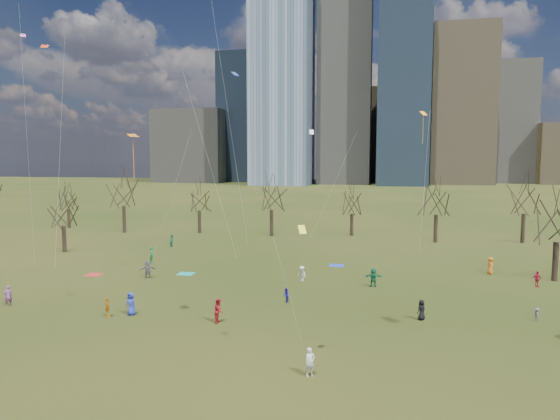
% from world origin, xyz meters
% --- Properties ---
extents(ground, '(500.00, 500.00, 0.00)m').
position_xyz_m(ground, '(0.00, 0.00, 0.00)').
color(ground, black).
rests_on(ground, ground).
extents(downtown_skyline, '(212.50, 78.00, 118.00)m').
position_xyz_m(downtown_skyline, '(-2.43, 210.64, 39.01)').
color(downtown_skyline, slate).
rests_on(downtown_skyline, ground).
extents(bare_tree_row, '(113.04, 29.80, 9.50)m').
position_xyz_m(bare_tree_row, '(-0.09, 37.22, 6.12)').
color(bare_tree_row, black).
rests_on(bare_tree_row, ground).
extents(blanket_teal, '(1.60, 1.50, 0.03)m').
position_xyz_m(blanket_teal, '(-10.23, 13.63, 0.01)').
color(blanket_teal, teal).
rests_on(blanket_teal, ground).
extents(blanket_navy, '(1.60, 1.50, 0.03)m').
position_xyz_m(blanket_navy, '(4.65, 20.73, 0.01)').
color(blanket_navy, '#253BAD').
rests_on(blanket_navy, ground).
extents(blanket_crimson, '(1.60, 1.50, 0.03)m').
position_xyz_m(blanket_crimson, '(-19.31, 11.37, 0.01)').
color(blanket_crimson, red).
rests_on(blanket_crimson, ground).
extents(person_0, '(0.96, 0.72, 1.76)m').
position_xyz_m(person_0, '(-9.10, 0.01, 0.88)').
color(person_0, '#2839AF').
rests_on(person_0, ground).
extents(person_1, '(0.69, 0.66, 1.59)m').
position_xyz_m(person_1, '(5.69, -7.87, 0.80)').
color(person_1, silver).
rests_on(person_1, ground).
extents(person_2, '(0.72, 0.90, 1.76)m').
position_xyz_m(person_2, '(-2.03, -0.31, 0.88)').
color(person_2, '#AD1825').
rests_on(person_2, ground).
extents(person_3, '(0.47, 0.69, 0.99)m').
position_xyz_m(person_3, '(20.66, 4.62, 0.50)').
color(person_3, '#5D5E62').
rests_on(person_3, ground).
extents(person_4, '(0.84, 0.89, 1.48)m').
position_xyz_m(person_4, '(-10.61, -0.75, 0.74)').
color(person_4, orange).
rests_on(person_4, ground).
extents(person_5, '(1.69, 0.66, 1.78)m').
position_xyz_m(person_5, '(8.77, 12.22, 0.89)').
color(person_5, '#197349').
rests_on(person_5, ground).
extents(person_6, '(0.86, 0.86, 1.51)m').
position_xyz_m(person_6, '(12.41, 3.23, 0.75)').
color(person_6, black).
rests_on(person_6, ground).
extents(person_7, '(0.65, 0.73, 1.68)m').
position_xyz_m(person_7, '(-19.96, 0.23, 0.84)').
color(person_7, '#8E478D').
rests_on(person_7, ground).
extents(person_8, '(0.71, 0.76, 1.24)m').
position_xyz_m(person_8, '(1.83, 5.53, 0.62)').
color(person_8, '#2725A3').
rests_on(person_8, ground).
extents(person_9, '(1.11, 1.00, 1.50)m').
position_xyz_m(person_9, '(1.96, 12.98, 0.75)').
color(person_9, silver).
rests_on(person_9, ground).
extents(person_10, '(0.94, 0.66, 1.49)m').
position_xyz_m(person_10, '(23.63, 15.18, 0.74)').
color(person_10, '#B71A37').
rests_on(person_10, ground).
extents(person_11, '(1.68, 1.33, 1.79)m').
position_xyz_m(person_11, '(-13.22, 11.16, 0.89)').
color(person_11, '#5E5D61').
rests_on(person_11, ground).
extents(person_12, '(0.61, 0.90, 1.78)m').
position_xyz_m(person_12, '(20.48, 19.72, 0.89)').
color(person_12, orange).
rests_on(person_12, ground).
extents(person_13, '(0.60, 0.76, 1.84)m').
position_xyz_m(person_13, '(-16.11, 17.99, 0.92)').
color(person_13, '#1A793B').
rests_on(person_13, ground).
extents(person_14, '(0.78, 0.92, 1.68)m').
position_xyz_m(person_14, '(-18.04, 28.07, 0.84)').
color(person_14, '#19724C').
rests_on(person_14, ground).
extents(kites_airborne, '(55.63, 44.08, 35.87)m').
position_xyz_m(kites_airborne, '(4.53, 10.95, 13.92)').
color(kites_airborne, orange).
rests_on(kites_airborne, ground).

